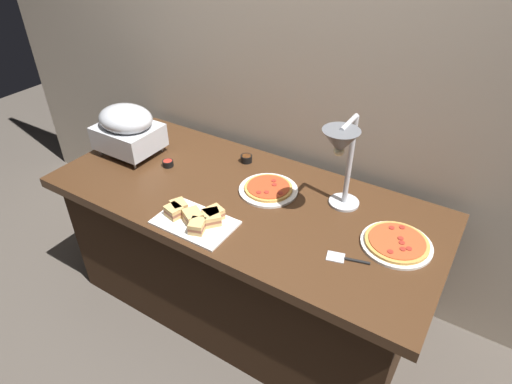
{
  "coord_description": "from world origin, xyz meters",
  "views": [
    {
      "loc": [
        0.95,
        -1.39,
        1.96
      ],
      "look_at": [
        0.08,
        0.0,
        0.81
      ],
      "focal_mm": 30.37,
      "sensor_mm": 36.0,
      "label": 1
    }
  ],
  "objects_px": {
    "sauce_cup_far": "(246,158)",
    "serving_spatula": "(346,259)",
    "heat_lamp": "(341,149)",
    "pizza_plate_center": "(397,243)",
    "sauce_cup_near": "(168,163)",
    "pizza_plate_front": "(268,189)",
    "chafing_dish": "(127,128)",
    "sandwich_platter": "(196,218)"
  },
  "relations": [
    {
      "from": "sauce_cup_far",
      "to": "serving_spatula",
      "type": "bearing_deg",
      "value": -29.44
    },
    {
      "from": "pizza_plate_front",
      "to": "serving_spatula",
      "type": "distance_m",
      "value": 0.56
    },
    {
      "from": "pizza_plate_front",
      "to": "sandwich_platter",
      "type": "xyz_separation_m",
      "value": [
        -0.15,
        -0.37,
        0.01
      ]
    },
    {
      "from": "sauce_cup_far",
      "to": "serving_spatula",
      "type": "distance_m",
      "value": 0.85
    },
    {
      "from": "sauce_cup_near",
      "to": "sauce_cup_far",
      "type": "xyz_separation_m",
      "value": [
        0.33,
        0.26,
        0.0
      ]
    },
    {
      "from": "sandwich_platter",
      "to": "sauce_cup_near",
      "type": "xyz_separation_m",
      "value": [
        -0.42,
        0.29,
        -0.01
      ]
    },
    {
      "from": "sandwich_platter",
      "to": "serving_spatula",
      "type": "xyz_separation_m",
      "value": [
        0.65,
        0.13,
        -0.02
      ]
    },
    {
      "from": "sauce_cup_near",
      "to": "serving_spatula",
      "type": "relative_size",
      "value": 0.33
    },
    {
      "from": "heat_lamp",
      "to": "pizza_plate_center",
      "type": "xyz_separation_m",
      "value": [
        0.3,
        -0.03,
        -0.33
      ]
    },
    {
      "from": "chafing_dish",
      "to": "pizza_plate_center",
      "type": "relative_size",
      "value": 1.11
    },
    {
      "from": "sauce_cup_near",
      "to": "sandwich_platter",
      "type": "bearing_deg",
      "value": -34.94
    },
    {
      "from": "serving_spatula",
      "to": "pizza_plate_front",
      "type": "bearing_deg",
      "value": 154.03
    },
    {
      "from": "chafing_dish",
      "to": "sauce_cup_near",
      "type": "height_order",
      "value": "chafing_dish"
    },
    {
      "from": "sauce_cup_far",
      "to": "serving_spatula",
      "type": "xyz_separation_m",
      "value": [
        0.74,
        -0.42,
        -0.02
      ]
    },
    {
      "from": "pizza_plate_front",
      "to": "sauce_cup_far",
      "type": "height_order",
      "value": "sauce_cup_far"
    },
    {
      "from": "sandwich_platter",
      "to": "sauce_cup_far",
      "type": "bearing_deg",
      "value": 99.72
    },
    {
      "from": "heat_lamp",
      "to": "pizza_plate_center",
      "type": "height_order",
      "value": "heat_lamp"
    },
    {
      "from": "chafing_dish",
      "to": "pizza_plate_front",
      "type": "distance_m",
      "value": 0.85
    },
    {
      "from": "pizza_plate_front",
      "to": "serving_spatula",
      "type": "bearing_deg",
      "value": -25.97
    },
    {
      "from": "chafing_dish",
      "to": "sauce_cup_near",
      "type": "xyz_separation_m",
      "value": [
        0.26,
        0.0,
        -0.14
      ]
    },
    {
      "from": "sandwich_platter",
      "to": "serving_spatula",
      "type": "height_order",
      "value": "sandwich_platter"
    },
    {
      "from": "sauce_cup_far",
      "to": "sandwich_platter",
      "type": "bearing_deg",
      "value": -80.28
    },
    {
      "from": "pizza_plate_center",
      "to": "heat_lamp",
      "type": "bearing_deg",
      "value": 173.91
    },
    {
      "from": "pizza_plate_front",
      "to": "sauce_cup_far",
      "type": "bearing_deg",
      "value": 144.04
    },
    {
      "from": "pizza_plate_center",
      "to": "sauce_cup_far",
      "type": "distance_m",
      "value": 0.91
    },
    {
      "from": "heat_lamp",
      "to": "pizza_plate_center",
      "type": "bearing_deg",
      "value": -6.09
    },
    {
      "from": "chafing_dish",
      "to": "serving_spatula",
      "type": "relative_size",
      "value": 1.87
    },
    {
      "from": "pizza_plate_center",
      "to": "serving_spatula",
      "type": "height_order",
      "value": "pizza_plate_center"
    },
    {
      "from": "sauce_cup_near",
      "to": "sauce_cup_far",
      "type": "height_order",
      "value": "sauce_cup_far"
    },
    {
      "from": "sauce_cup_near",
      "to": "pizza_plate_center",
      "type": "bearing_deg",
      "value": 1.14
    },
    {
      "from": "chafing_dish",
      "to": "sauce_cup_near",
      "type": "relative_size",
      "value": 5.69
    },
    {
      "from": "pizza_plate_front",
      "to": "serving_spatula",
      "type": "xyz_separation_m",
      "value": [
        0.5,
        -0.24,
        -0.01
      ]
    },
    {
      "from": "sandwich_platter",
      "to": "sauce_cup_near",
      "type": "height_order",
      "value": "sandwich_platter"
    },
    {
      "from": "sauce_cup_near",
      "to": "serving_spatula",
      "type": "xyz_separation_m",
      "value": [
        1.07,
        -0.16,
        -0.01
      ]
    },
    {
      "from": "chafing_dish",
      "to": "serving_spatula",
      "type": "bearing_deg",
      "value": -6.85
    },
    {
      "from": "heat_lamp",
      "to": "serving_spatula",
      "type": "xyz_separation_m",
      "value": [
        0.15,
        -0.22,
        -0.34
      ]
    },
    {
      "from": "heat_lamp",
      "to": "sauce_cup_far",
      "type": "height_order",
      "value": "heat_lamp"
    },
    {
      "from": "serving_spatula",
      "to": "sauce_cup_far",
      "type": "bearing_deg",
      "value": 150.56
    },
    {
      "from": "heat_lamp",
      "to": "pizza_plate_center",
      "type": "relative_size",
      "value": 1.56
    },
    {
      "from": "heat_lamp",
      "to": "sauce_cup_near",
      "type": "distance_m",
      "value": 0.97
    },
    {
      "from": "chafing_dish",
      "to": "serving_spatula",
      "type": "height_order",
      "value": "chafing_dish"
    },
    {
      "from": "pizza_plate_front",
      "to": "pizza_plate_center",
      "type": "bearing_deg",
      "value": -5.13
    }
  ]
}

